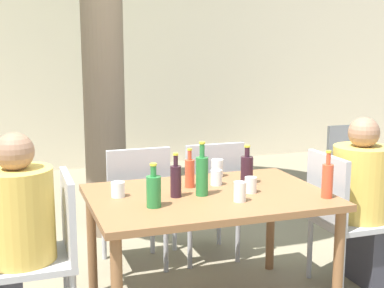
# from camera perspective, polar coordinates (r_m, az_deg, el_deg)

# --- Properties ---
(cafe_building_wall) EXTENTS (10.00, 0.08, 2.80)m
(cafe_building_wall) POSITION_cam_1_polar(r_m,az_deg,el_deg) (7.15, -10.28, 8.62)
(cafe_building_wall) COLOR beige
(cafe_building_wall) RESTS_ON ground_plane
(dining_table_front) EXTENTS (1.40, 0.96, 0.74)m
(dining_table_front) POSITION_cam_1_polar(r_m,az_deg,el_deg) (3.23, 1.74, -6.66)
(dining_table_front) COLOR brown
(dining_table_front) RESTS_ON ground_plane
(patio_chair_0) EXTENTS (0.44, 0.44, 0.92)m
(patio_chair_0) POSITION_cam_1_polar(r_m,az_deg,el_deg) (3.08, -15.04, -10.51)
(patio_chair_0) COLOR #B2B2B7
(patio_chair_0) RESTS_ON ground_plane
(patio_chair_1) EXTENTS (0.44, 0.44, 0.92)m
(patio_chair_1) POSITION_cam_1_polar(r_m,az_deg,el_deg) (3.69, 15.56, -7.04)
(patio_chair_1) COLOR #B2B2B7
(patio_chair_1) RESTS_ON ground_plane
(patio_chair_2) EXTENTS (0.44, 0.44, 0.92)m
(patio_chair_2) POSITION_cam_1_polar(r_m,az_deg,el_deg) (3.84, -6.01, -5.99)
(patio_chair_2) COLOR #B2B2B7
(patio_chair_2) RESTS_ON ground_plane
(patio_chair_3) EXTENTS (0.44, 0.44, 0.92)m
(patio_chair_3) POSITION_cam_1_polar(r_m,az_deg,el_deg) (4.00, 1.89, -5.28)
(patio_chair_3) COLOR #B2B2B7
(patio_chair_3) RESTS_ON ground_plane
(patio_chair_4) EXTENTS (0.44, 0.44, 0.92)m
(patio_chair_4) POSITION_cam_1_polar(r_m,az_deg,el_deg) (4.90, 17.04, -2.80)
(patio_chair_4) COLOR #B2B2B7
(patio_chair_4) RESTS_ON ground_plane
(person_seated_0) EXTENTS (0.59, 0.38, 1.17)m
(person_seated_0) POSITION_cam_1_polar(r_m,az_deg,el_deg) (3.08, -19.48, -10.76)
(person_seated_0) COLOR #383842
(person_seated_0) RESTS_ON ground_plane
(person_seated_1) EXTENTS (0.59, 0.38, 1.15)m
(person_seated_1) POSITION_cam_1_polar(r_m,az_deg,el_deg) (3.82, 18.50, -6.65)
(person_seated_1) COLOR #383842
(person_seated_1) RESTS_ON ground_plane
(wine_bottle_0) EXTENTS (0.08, 0.08, 0.25)m
(wine_bottle_0) POSITION_cam_1_polar(r_m,az_deg,el_deg) (3.43, 5.87, -2.66)
(wine_bottle_0) COLOR #331923
(wine_bottle_0) RESTS_ON dining_table_front
(green_bottle_1) EXTENTS (0.08, 0.08, 0.25)m
(green_bottle_1) POSITION_cam_1_polar(r_m,az_deg,el_deg) (2.93, -4.11, -4.95)
(green_bottle_1) COLOR #287A38
(green_bottle_1) RESTS_ON dining_table_front
(soda_bottle_2) EXTENTS (0.06, 0.06, 0.25)m
(soda_bottle_2) POSITION_cam_1_polar(r_m,az_deg,el_deg) (3.32, -0.24, -3.04)
(soda_bottle_2) COLOR #DB4C2D
(soda_bottle_2) RESTS_ON dining_table_front
(wine_bottle_3) EXTENTS (0.06, 0.06, 0.26)m
(wine_bottle_3) POSITION_cam_1_polar(r_m,az_deg,el_deg) (3.12, -1.75, -3.86)
(wine_bottle_3) COLOR #331923
(wine_bottle_3) RESTS_ON dining_table_front
(soda_bottle_4) EXTENTS (0.06, 0.06, 0.28)m
(soda_bottle_4) POSITION_cam_1_polar(r_m,az_deg,el_deg) (3.19, 14.25, -3.70)
(soda_bottle_4) COLOR #DB4C2D
(soda_bottle_4) RESTS_ON dining_table_front
(green_bottle_5) EXTENTS (0.07, 0.07, 0.32)m
(green_bottle_5) POSITION_cam_1_polar(r_m,az_deg,el_deg) (3.14, 1.07, -3.29)
(green_bottle_5) COLOR #287A38
(green_bottle_5) RESTS_ON dining_table_front
(drinking_glass_0) EXTENTS (0.07, 0.07, 0.10)m
(drinking_glass_0) POSITION_cam_1_polar(r_m,az_deg,el_deg) (3.23, 6.27, -4.36)
(drinking_glass_0) COLOR silver
(drinking_glass_0) RESTS_ON dining_table_front
(drinking_glass_1) EXTENTS (0.07, 0.07, 0.10)m
(drinking_glass_1) POSITION_cam_1_polar(r_m,az_deg,el_deg) (3.39, 2.61, -3.59)
(drinking_glass_1) COLOR white
(drinking_glass_1) RESTS_ON dining_table_front
(drinking_glass_2) EXTENTS (0.07, 0.07, 0.11)m
(drinking_glass_2) POSITION_cam_1_polar(r_m,az_deg,el_deg) (3.05, 5.12, -5.09)
(drinking_glass_2) COLOR silver
(drinking_glass_2) RESTS_ON dining_table_front
(drinking_glass_3) EXTENTS (0.08, 0.08, 0.12)m
(drinking_glass_3) POSITION_cam_1_polar(r_m,az_deg,el_deg) (3.60, 2.71, -2.58)
(drinking_glass_3) COLOR white
(drinking_glass_3) RESTS_ON dining_table_front
(drinking_glass_4) EXTENTS (0.08, 0.08, 0.09)m
(drinking_glass_4) POSITION_cam_1_polar(r_m,az_deg,el_deg) (3.16, -7.90, -4.82)
(drinking_glass_4) COLOR white
(drinking_glass_4) RESTS_ON dining_table_front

